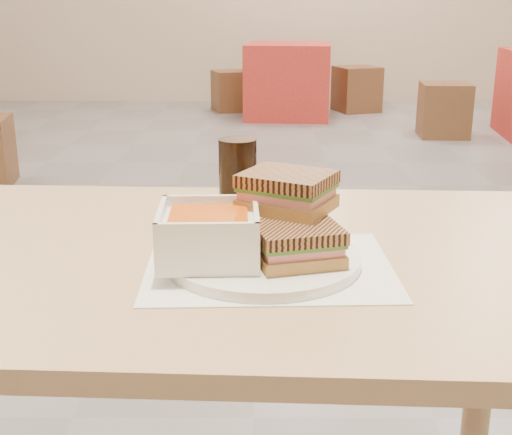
{
  "coord_description": "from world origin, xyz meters",
  "views": [
    {
      "loc": [
        0.01,
        -2.88,
        1.1
      ],
      "look_at": [
        0.01,
        -2.0,
        0.82
      ],
      "focal_mm": 47.88,
      "sensor_mm": 36.0,
      "label": 1
    }
  ],
  "objects_px": {
    "bg_table_2": "(288,81)",
    "soup_bowl": "(209,236)",
    "panini_lower": "(297,244)",
    "cola_glass": "(238,179)",
    "bg_chair_1l": "(444,110)",
    "bg_chair_2r": "(357,89)",
    "main_table": "(185,319)",
    "plate": "(264,259)",
    "bg_chair_2l": "(232,91)"
  },
  "relations": [
    {
      "from": "plate",
      "to": "panini_lower",
      "type": "height_order",
      "value": "panini_lower"
    },
    {
      "from": "soup_bowl",
      "to": "bg_table_2",
      "type": "bearing_deg",
      "value": 86.54
    },
    {
      "from": "bg_table_2",
      "to": "panini_lower",
      "type": "bearing_deg",
      "value": -92.31
    },
    {
      "from": "bg_table_2",
      "to": "bg_chair_2l",
      "type": "height_order",
      "value": "bg_table_2"
    },
    {
      "from": "cola_glass",
      "to": "bg_chair_2r",
      "type": "height_order",
      "value": "cola_glass"
    },
    {
      "from": "main_table",
      "to": "plate",
      "type": "xyz_separation_m",
      "value": [
        0.12,
        -0.06,
        0.12
      ]
    },
    {
      "from": "soup_bowl",
      "to": "bg_table_2",
      "type": "xyz_separation_m",
      "value": [
        0.36,
        5.9,
        -0.44
      ]
    },
    {
      "from": "bg_table_2",
      "to": "bg_chair_2l",
      "type": "bearing_deg",
      "value": 144.22
    },
    {
      "from": "soup_bowl",
      "to": "bg_chair_2r",
      "type": "distance_m",
      "value": 6.4
    },
    {
      "from": "main_table",
      "to": "bg_chair_2l",
      "type": "xyz_separation_m",
      "value": [
        -0.17,
        6.23,
        -0.43
      ]
    },
    {
      "from": "main_table",
      "to": "soup_bowl",
      "type": "bearing_deg",
      "value": -60.01
    },
    {
      "from": "panini_lower",
      "to": "bg_table_2",
      "type": "height_order",
      "value": "panini_lower"
    },
    {
      "from": "plate",
      "to": "soup_bowl",
      "type": "relative_size",
      "value": 1.95
    },
    {
      "from": "bg_chair_2l",
      "to": "bg_chair_2r",
      "type": "bearing_deg",
      "value": -1.27
    },
    {
      "from": "bg_chair_2r",
      "to": "main_table",
      "type": "bearing_deg",
      "value": -100.33
    },
    {
      "from": "main_table",
      "to": "panini_lower",
      "type": "height_order",
      "value": "panini_lower"
    },
    {
      "from": "plate",
      "to": "bg_table_2",
      "type": "height_order",
      "value": "plate"
    },
    {
      "from": "bg_chair_1l",
      "to": "bg_chair_2r",
      "type": "relative_size",
      "value": 0.87
    },
    {
      "from": "main_table",
      "to": "bg_chair_1l",
      "type": "relative_size",
      "value": 2.76
    },
    {
      "from": "main_table",
      "to": "bg_chair_2l",
      "type": "distance_m",
      "value": 6.25
    },
    {
      "from": "bg_chair_1l",
      "to": "bg_chair_2r",
      "type": "bearing_deg",
      "value": 111.44
    },
    {
      "from": "bg_chair_2l",
      "to": "bg_chair_2r",
      "type": "height_order",
      "value": "bg_chair_2r"
    },
    {
      "from": "bg_chair_1l",
      "to": "bg_chair_2l",
      "type": "bearing_deg",
      "value": 142.36
    },
    {
      "from": "main_table",
      "to": "bg_chair_2r",
      "type": "distance_m",
      "value": 6.32
    },
    {
      "from": "bg_chair_1l",
      "to": "panini_lower",
      "type": "bearing_deg",
      "value": -107.15
    },
    {
      "from": "soup_bowl",
      "to": "bg_chair_1l",
      "type": "relative_size",
      "value": 0.31
    },
    {
      "from": "bg_chair_2l",
      "to": "bg_chair_1l",
      "type": "bearing_deg",
      "value": -37.64
    },
    {
      "from": "soup_bowl",
      "to": "bg_chair_2l",
      "type": "height_order",
      "value": "soup_bowl"
    },
    {
      "from": "panini_lower",
      "to": "bg_chair_2r",
      "type": "bearing_deg",
      "value": 81.28
    },
    {
      "from": "panini_lower",
      "to": "cola_glass",
      "type": "xyz_separation_m",
      "value": [
        -0.09,
        0.24,
        0.03
      ]
    },
    {
      "from": "plate",
      "to": "bg_chair_2l",
      "type": "bearing_deg",
      "value": 92.61
    },
    {
      "from": "soup_bowl",
      "to": "bg_chair_1l",
      "type": "height_order",
      "value": "soup_bowl"
    },
    {
      "from": "plate",
      "to": "bg_chair_2l",
      "type": "height_order",
      "value": "plate"
    },
    {
      "from": "bg_table_2",
      "to": "soup_bowl",
      "type": "bearing_deg",
      "value": -93.46
    },
    {
      "from": "main_table",
      "to": "bg_chair_2r",
      "type": "bearing_deg",
      "value": 79.67
    },
    {
      "from": "soup_bowl",
      "to": "main_table",
      "type": "bearing_deg",
      "value": 119.99
    },
    {
      "from": "soup_bowl",
      "to": "cola_glass",
      "type": "bearing_deg",
      "value": 82.17
    },
    {
      "from": "main_table",
      "to": "bg_table_2",
      "type": "relative_size",
      "value": 1.4
    },
    {
      "from": "soup_bowl",
      "to": "cola_glass",
      "type": "height_order",
      "value": "cola_glass"
    },
    {
      "from": "bg_chair_1l",
      "to": "bg_chair_2r",
      "type": "height_order",
      "value": "bg_chair_2r"
    },
    {
      "from": "cola_glass",
      "to": "bg_table_2",
      "type": "xyz_separation_m",
      "value": [
        0.32,
        5.67,
        -0.46
      ]
    },
    {
      "from": "soup_bowl",
      "to": "bg_chair_1l",
      "type": "distance_m",
      "value": 5.19
    },
    {
      "from": "panini_lower",
      "to": "bg_chair_1l",
      "type": "distance_m",
      "value": 5.16
    },
    {
      "from": "main_table",
      "to": "panini_lower",
      "type": "bearing_deg",
      "value": -28.98
    },
    {
      "from": "plate",
      "to": "bg_chair_1l",
      "type": "relative_size",
      "value": 0.6
    },
    {
      "from": "panini_lower",
      "to": "cola_glass",
      "type": "height_order",
      "value": "cola_glass"
    },
    {
      "from": "soup_bowl",
      "to": "panini_lower",
      "type": "bearing_deg",
      "value": -5.36
    },
    {
      "from": "main_table",
      "to": "bg_chair_1l",
      "type": "distance_m",
      "value": 5.11
    },
    {
      "from": "plate",
      "to": "cola_glass",
      "type": "bearing_deg",
      "value": 101.02
    },
    {
      "from": "bg_chair_2r",
      "to": "bg_chair_2l",
      "type": "bearing_deg",
      "value": 178.73
    }
  ]
}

